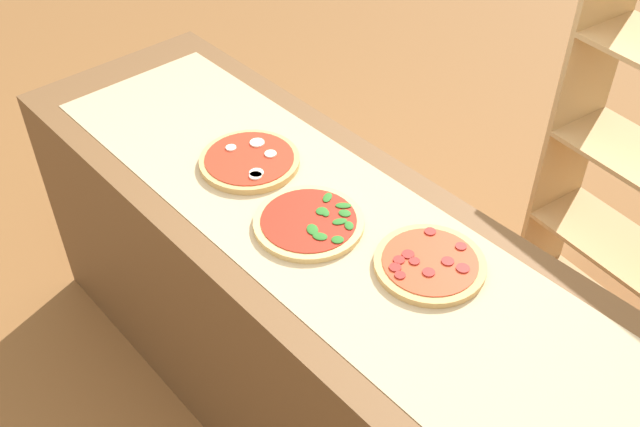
# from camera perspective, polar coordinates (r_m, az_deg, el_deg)

# --- Properties ---
(ground_plane) EXTENTS (12.00, 12.00, 0.00)m
(ground_plane) POSITION_cam_1_polar(r_m,az_deg,el_deg) (2.80, -0.00, -14.90)
(ground_plane) COLOR brown
(counter) EXTENTS (2.41, 0.74, 0.93)m
(counter) POSITION_cam_1_polar(r_m,az_deg,el_deg) (2.42, -0.00, -8.71)
(counter) COLOR brown
(counter) RESTS_ON ground_plane
(parchment_paper) EXTENTS (2.08, 0.57, 0.00)m
(parchment_paper) POSITION_cam_1_polar(r_m,az_deg,el_deg) (2.09, -0.00, -0.39)
(parchment_paper) COLOR tan
(parchment_paper) RESTS_ON counter
(pizza_mozzarella_0) EXTENTS (0.31, 0.31, 0.03)m
(pizza_mozzarella_0) POSITION_cam_1_polar(r_m,az_deg,el_deg) (2.29, -5.50, 4.12)
(pizza_mozzarella_0) COLOR tan
(pizza_mozzarella_0) RESTS_ON parchment_paper
(pizza_spinach_1) EXTENTS (0.31, 0.31, 0.03)m
(pizza_spinach_1) POSITION_cam_1_polar(r_m,az_deg,el_deg) (2.06, -0.84, -0.68)
(pizza_spinach_1) COLOR #DBB26B
(pizza_spinach_1) RESTS_ON parchment_paper
(pizza_pepperoni_2) EXTENTS (0.30, 0.30, 0.03)m
(pizza_pepperoni_2) POSITION_cam_1_polar(r_m,az_deg,el_deg) (1.96, 8.54, -3.89)
(pizza_pepperoni_2) COLOR tan
(pizza_pepperoni_2) RESTS_ON parchment_paper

